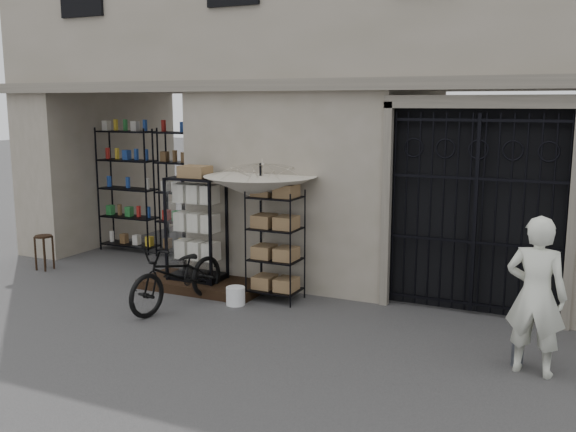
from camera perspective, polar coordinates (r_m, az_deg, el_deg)
The scene contains 14 objects.
ground at distance 8.19m, azimuth 0.95°, elevation -11.33°, with size 80.00×80.00×0.00m, color black.
main_building at distance 11.50m, azimuth 9.57°, elevation 17.47°, with size 14.00×4.00×9.00m, color gray.
shop_recess at distance 12.47m, azimuth -12.82°, elevation 2.94°, with size 3.00×1.70×3.00m, color black.
shop_shelving at distance 12.93m, azimuth -11.60°, elevation 2.11°, with size 2.70×0.50×2.50m, color black.
iron_gate at distance 9.46m, azimuth 16.46°, elevation 0.59°, with size 2.50×0.21×3.00m.
step_platform at distance 10.55m, azimuth -7.60°, elevation -6.06°, with size 2.00×0.90×0.15m, color black.
display_cabinet at distance 10.44m, azimuth -8.15°, elevation -1.59°, with size 0.87×0.58×1.81m.
wire_rack at distance 9.73m, azimuth -1.13°, elevation -2.76°, with size 0.82×0.65×1.70m.
market_umbrella at distance 9.86m, azimuth -2.46°, elevation 3.08°, with size 1.92×1.94×2.49m.
white_bucket at distance 9.69m, azimuth -4.68°, elevation -7.09°, with size 0.28×0.28×0.27m, color white.
bicycle at distance 9.75m, azimuth -9.63°, elevation -7.93°, with size 0.65×0.99×1.88m, color black.
wooden_stool at distance 12.41m, azimuth -20.85°, elevation -2.98°, with size 0.34×0.34×0.63m.
steel_bollard at distance 7.90m, azimuth 19.82°, elevation -9.92°, with size 0.14×0.14×0.74m, color slate.
shopkeeper at distance 7.89m, azimuth 20.75°, elevation -12.88°, with size 0.65×1.79×0.43m, color silver.
Camera 1 is at (3.10, -6.97, 2.98)m, focal length 40.00 mm.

